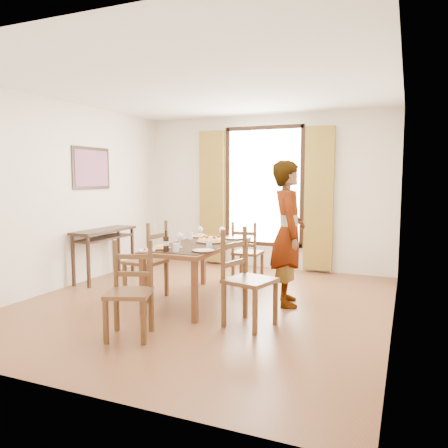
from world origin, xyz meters
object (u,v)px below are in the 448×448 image
at_px(console_table, 104,236).
at_px(man, 288,233).
at_px(dining_table, 200,249).
at_px(pasta_platter, 211,239).

height_order(console_table, man, man).
bearing_deg(man, dining_table, 84.74).
bearing_deg(man, console_table, 65.68).
height_order(console_table, pasta_platter, pasta_platter).
xyz_separation_m(console_table, dining_table, (1.92, -0.51, -0.00)).
relative_size(console_table, pasta_platter, 3.00).
bearing_deg(pasta_platter, man, 9.47).
relative_size(console_table, dining_table, 0.69).
relative_size(console_table, man, 0.66).
bearing_deg(console_table, dining_table, -14.92).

